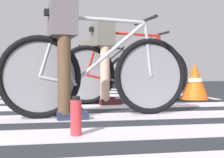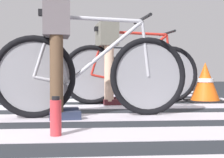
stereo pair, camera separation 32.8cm
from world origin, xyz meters
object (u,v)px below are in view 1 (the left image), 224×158
Objects in this scene: bicycle_1_of_3 at (98,74)px; bicycle_2_of_3 at (126,72)px; cyclist_1_of_3 at (63,45)px; traffic_cone at (195,83)px; cyclist_2_of_3 at (102,52)px; water_bottle at (76,117)px; cyclist_3_of_3 at (86,59)px; bicycle_3_of_3 at (101,71)px.

bicycle_1_of_3 and bicycle_2_of_3 have the same top height.
cyclist_1_of_3 reaches higher than traffic_cone.
cyclist_2_of_3 is at bearing 58.91° from cyclist_1_of_3.
water_bottle is (-0.74, -1.89, -0.26)m from bicycle_2_of_3.
bicycle_2_of_3 is at bearing 68.51° from water_bottle.
bicycle_1_of_3 is at bearing -87.98° from cyclist_3_of_3.
bicycle_2_of_3 is 2.66m from bicycle_3_of_3.
bicycle_1_of_3 is 3.37× the size of traffic_cone.
bicycle_3_of_3 is (0.06, 2.66, 0.00)m from bicycle_2_of_3.
cyclist_3_of_3 is (0.56, 3.80, 0.01)m from cyclist_1_of_3.
cyclist_3_of_3 is at bearing 81.34° from cyclist_2_of_3.
cyclist_2_of_3 reaches higher than traffic_cone.
bicycle_2_of_3 is 1.76× the size of cyclist_2_of_3.
bicycle_2_of_3 is 2.71m from cyclist_3_of_3.
bicycle_2_of_3 is at bearing 59.10° from bicycle_1_of_3.
cyclist_3_of_3 reaches higher than bicycle_2_of_3.
cyclist_2_of_3 is at bearing 76.73° from water_bottle.
bicycle_3_of_3 reaches higher than traffic_cone.
traffic_cone is at bearing 33.06° from bicycle_1_of_3.
bicycle_2_of_3 reaches higher than traffic_cone.
bicycle_2_of_3 is 0.99m from traffic_cone.
bicycle_3_of_3 is 2.70m from traffic_cone.
bicycle_3_of_3 is at bearing 109.67° from traffic_cone.
cyclist_1_of_3 is 1.40m from bicycle_2_of_3.
traffic_cone is (0.97, 0.12, -0.14)m from bicycle_2_of_3.
water_bottle is at bearing -110.62° from cyclist_2_of_3.
water_bottle is 2.64m from traffic_cone.
bicycle_3_of_3 is at bearing 70.99° from cyclist_1_of_3.
traffic_cone is at bearing -0.55° from bicycle_2_of_3.
bicycle_2_of_3 is 6.83× the size of water_bottle.
bicycle_1_of_3 is 1.19m from bicycle_2_of_3.
cyclist_3_of_3 is (-0.25, 2.69, 0.26)m from bicycle_2_of_3.
water_bottle is at bearing -112.63° from bicycle_1_of_3.
bicycle_2_of_3 is 0.40m from cyclist_2_of_3.
cyclist_1_of_3 is 3.88m from bicycle_3_of_3.
water_bottle is 0.49× the size of traffic_cone.
bicycle_2_of_3 is (0.81, 1.11, -0.25)m from cyclist_1_of_3.
cyclist_3_of_3 is at bearing 83.78° from water_bottle.
water_bottle is at bearing -94.17° from bicycle_3_of_3.
cyclist_1_of_3 is (-0.31, -0.03, 0.25)m from bicycle_1_of_3.
bicycle_3_of_3 is (0.37, 2.70, -0.25)m from cyclist_2_of_3.
bicycle_1_of_3 reaches higher than traffic_cone.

